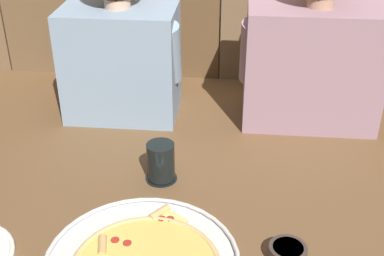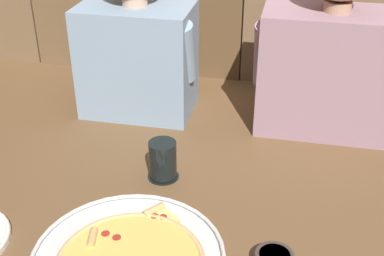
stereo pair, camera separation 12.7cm
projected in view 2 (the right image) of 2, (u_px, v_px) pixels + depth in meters
ground_plane at (197, 212)px, 1.27m from camera, size 3.20×3.20×0.00m
drinking_glass at (163, 160)px, 1.37m from camera, size 0.09×0.09×0.11m
diner_left at (136, 31)px, 1.62m from camera, size 0.39×0.24×0.59m
diner_right at (332, 48)px, 1.51m from camera, size 0.45×0.22×0.60m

